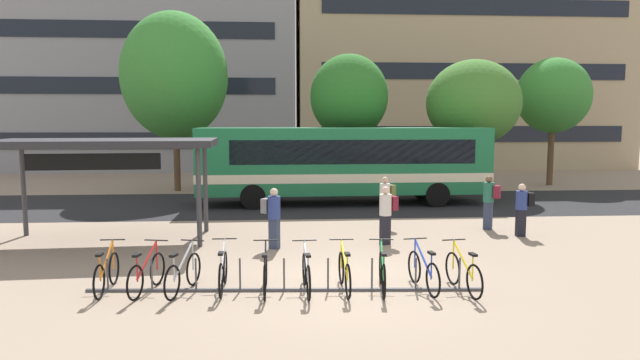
# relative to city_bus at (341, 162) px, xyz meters

# --- Properties ---
(ground) EXTENTS (200.00, 200.00, 0.00)m
(ground) POSITION_rel_city_bus_xyz_m (-1.12, -11.42, -1.78)
(ground) COLOR gray
(bus_lane_asphalt) EXTENTS (80.00, 7.20, 0.01)m
(bus_lane_asphalt) POSITION_rel_city_bus_xyz_m (-1.12, 0.00, -1.77)
(bus_lane_asphalt) COLOR #232326
(bus_lane_asphalt) RESTS_ON ground
(city_bus) EXTENTS (12.06, 2.73, 3.20)m
(city_bus) POSITION_rel_city_bus_xyz_m (0.00, 0.00, 0.00)
(city_bus) COLOR #196B3D
(city_bus) RESTS_ON ground
(bike_rack) EXTENTS (8.14, 0.56, 0.70)m
(bike_rack) POSITION_rel_city_bus_xyz_m (-2.46, -11.80, -1.68)
(bike_rack) COLOR #47474C
(bike_rack) RESTS_ON ground
(parked_bicycle_orange_0) EXTENTS (0.52, 1.72, 0.99)m
(parked_bicycle_orange_0) POSITION_rel_city_bus_xyz_m (-6.09, -11.57, -1.39)
(parked_bicycle_orange_0) COLOR black
(parked_bicycle_orange_0) RESTS_ON ground
(parked_bicycle_red_1) EXTENTS (0.56, 1.70, 0.99)m
(parked_bicycle_red_1) POSITION_rel_city_bus_xyz_m (-5.26, -11.68, -1.39)
(parked_bicycle_red_1) COLOR black
(parked_bicycle_red_1) RESTS_ON ground
(parked_bicycle_silver_2) EXTENTS (0.62, 1.68, 0.99)m
(parked_bicycle_silver_2) POSITION_rel_city_bus_xyz_m (-4.51, -11.74, -1.39)
(parked_bicycle_silver_2) COLOR black
(parked_bicycle_silver_2) RESTS_ON ground
(parked_bicycle_white_3) EXTENTS (0.52, 1.72, 0.99)m
(parked_bicycle_white_3) POSITION_rel_city_bus_xyz_m (-3.72, -11.64, -1.39)
(parked_bicycle_white_3) COLOR black
(parked_bicycle_white_3) RESTS_ON ground
(parked_bicycle_black_4) EXTENTS (0.52, 1.72, 0.99)m
(parked_bicycle_black_4) POSITION_rel_city_bus_xyz_m (-2.84, -11.84, -1.39)
(parked_bicycle_black_4) COLOR black
(parked_bicycle_black_4) RESTS_ON ground
(parked_bicycle_silver_5) EXTENTS (0.52, 1.72, 0.99)m
(parked_bicycle_silver_5) POSITION_rel_city_bus_xyz_m (-2.00, -11.92, -1.39)
(parked_bicycle_silver_5) COLOR black
(parked_bicycle_silver_5) RESTS_ON ground
(parked_bicycle_yellow_6) EXTENTS (0.52, 1.72, 0.99)m
(parked_bicycle_yellow_6) POSITION_rel_city_bus_xyz_m (-1.21, -11.87, -1.39)
(parked_bicycle_yellow_6) COLOR black
(parked_bicycle_yellow_6) RESTS_ON ground
(parked_bicycle_green_7) EXTENTS (0.52, 1.72, 0.99)m
(parked_bicycle_green_7) POSITION_rel_city_bus_xyz_m (-0.43, -11.92, -1.39)
(parked_bicycle_green_7) COLOR black
(parked_bicycle_green_7) RESTS_ON ground
(parked_bicycle_blue_8) EXTENTS (0.52, 1.72, 0.99)m
(parked_bicycle_blue_8) POSITION_rel_city_bus_xyz_m (0.43, -11.90, -1.39)
(parked_bicycle_blue_8) COLOR black
(parked_bicycle_blue_8) RESTS_ON ground
(parked_bicycle_yellow_9) EXTENTS (0.52, 1.72, 0.99)m
(parked_bicycle_yellow_9) POSITION_rel_city_bus_xyz_m (1.22, -12.07, -1.39)
(parked_bicycle_yellow_9) COLOR black
(parked_bicycle_yellow_9) RESTS_ON ground
(transit_shelter) EXTENTS (6.36, 3.24, 2.96)m
(transit_shelter) POSITION_rel_city_bus_xyz_m (-7.55, -6.69, 0.99)
(transit_shelter) COLOR #38383D
(transit_shelter) RESTS_ON ground
(commuter_maroon_pack_0) EXTENTS (0.61, 0.54, 1.74)m
(commuter_maroon_pack_0) POSITION_rel_city_bus_xyz_m (4.16, -5.81, -0.77)
(commuter_maroon_pack_0) COLOR #2D3851
(commuter_maroon_pack_0) RESTS_ON ground
(commuter_olive_pack_1) EXTENTS (0.60, 0.51, 1.68)m
(commuter_olive_pack_1) POSITION_rel_city_bus_xyz_m (0.89, -5.28, -0.80)
(commuter_olive_pack_1) COLOR #2D3851
(commuter_olive_pack_1) RESTS_ON ground
(commuter_maroon_pack_2) EXTENTS (0.60, 0.49, 1.66)m
(commuter_maroon_pack_2) POSITION_rel_city_bus_xyz_m (0.46, -7.67, -0.82)
(commuter_maroon_pack_2) COLOR black
(commuter_maroon_pack_2) RESTS_ON ground
(commuter_black_pack_3) EXTENTS (0.53, 0.35, 1.61)m
(commuter_black_pack_3) POSITION_rel_city_bus_xyz_m (4.77, -6.88, -0.85)
(commuter_black_pack_3) COLOR black
(commuter_black_pack_3) RESTS_ON ground
(commuter_grey_pack_4) EXTENTS (0.61, 0.53, 1.67)m
(commuter_grey_pack_4) POSITION_rel_city_bus_xyz_m (-2.74, -7.96, -0.81)
(commuter_grey_pack_4) COLOR #2D3851
(commuter_grey_pack_4) RESTS_ON ground
(street_tree_0) EXTENTS (3.87, 3.87, 6.83)m
(street_tree_0) POSITION_rel_city_bus_xyz_m (12.05, 5.96, 3.04)
(street_tree_0) COLOR brown
(street_tree_0) RESTS_ON ground
(street_tree_1) EXTENTS (5.15, 5.15, 8.76)m
(street_tree_1) POSITION_rel_city_bus_xyz_m (-7.70, 4.78, 3.88)
(street_tree_1) COLOR brown
(street_tree_1) RESTS_ON ground
(street_tree_2) EXTENTS (3.67, 3.67, 6.61)m
(street_tree_2) POSITION_rel_city_bus_xyz_m (0.70, 3.20, 2.83)
(street_tree_2) COLOR brown
(street_tree_2) RESTS_ON ground
(street_tree_3) EXTENTS (4.40, 4.40, 6.35)m
(street_tree_3) POSITION_rel_city_bus_xyz_m (6.53, 2.71, 2.55)
(street_tree_3) COLOR brown
(street_tree_3) RESTS_ON ground
(building_left_wing) EXTENTS (22.16, 10.13, 18.00)m
(building_left_wing) POSITION_rel_city_bus_xyz_m (-12.65, 19.31, 7.23)
(building_left_wing) COLOR gray
(building_left_wing) RESTS_ON ground
(building_right_wing) EXTENTS (23.96, 11.11, 17.04)m
(building_right_wing) POSITION_rel_city_bus_xyz_m (10.74, 19.77, 6.75)
(building_right_wing) COLOR tan
(building_right_wing) RESTS_ON ground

